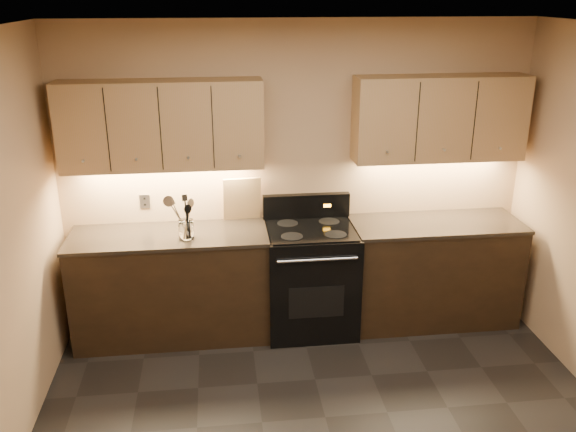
% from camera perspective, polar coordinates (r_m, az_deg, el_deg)
% --- Properties ---
extents(ceiling, '(4.00, 4.00, 0.00)m').
position_cam_1_polar(ceiling, '(3.08, 6.11, 16.51)').
color(ceiling, silver).
rests_on(ceiling, wall_back).
extents(wall_back, '(4.00, 0.04, 2.60)m').
position_cam_1_polar(wall_back, '(5.26, 0.82, 3.80)').
color(wall_back, tan).
rests_on(wall_back, ground).
extents(counter_left, '(1.62, 0.62, 0.93)m').
position_cam_1_polar(counter_left, '(5.26, -10.81, -6.36)').
color(counter_left, black).
rests_on(counter_left, ground).
extents(counter_right, '(1.46, 0.62, 0.93)m').
position_cam_1_polar(counter_right, '(5.57, 13.37, -5.03)').
color(counter_right, black).
rests_on(counter_right, ground).
extents(stove, '(0.76, 0.68, 1.14)m').
position_cam_1_polar(stove, '(5.28, 2.10, -5.74)').
color(stove, black).
rests_on(stove, ground).
extents(upper_cab_left, '(1.60, 0.30, 0.70)m').
position_cam_1_polar(upper_cab_left, '(4.97, -11.73, 8.32)').
color(upper_cab_left, '#A97D54').
rests_on(upper_cab_left, wall_back).
extents(upper_cab_right, '(1.44, 0.30, 0.70)m').
position_cam_1_polar(upper_cab_right, '(5.29, 14.01, 8.86)').
color(upper_cab_right, '#A97D54').
rests_on(upper_cab_right, wall_back).
extents(outlet_plate, '(0.08, 0.01, 0.12)m').
position_cam_1_polar(outlet_plate, '(5.30, -13.25, 1.33)').
color(outlet_plate, '#B2B5BA').
rests_on(outlet_plate, wall_back).
extents(utensil_crock, '(0.15, 0.15, 0.15)m').
position_cam_1_polar(utensil_crock, '(4.94, -9.50, -1.30)').
color(utensil_crock, white).
rests_on(utensil_crock, counter_left).
extents(cutting_board, '(0.33, 0.13, 0.40)m').
position_cam_1_polar(cutting_board, '(5.22, -4.34, 1.60)').
color(cutting_board, tan).
rests_on(cutting_board, counter_left).
extents(wooden_spoon, '(0.13, 0.09, 0.32)m').
position_cam_1_polar(wooden_spoon, '(4.89, -9.76, -0.24)').
color(wooden_spoon, tan).
rests_on(wooden_spoon, utensil_crock).
extents(black_spoon, '(0.09, 0.15, 0.30)m').
position_cam_1_polar(black_spoon, '(4.93, -9.53, -0.20)').
color(black_spoon, black).
rests_on(black_spoon, utensil_crock).
extents(black_turner, '(0.13, 0.21, 0.36)m').
position_cam_1_polar(black_turner, '(4.88, -9.36, -0.03)').
color(black_turner, black).
rests_on(black_turner, utensil_crock).
extents(steel_spatula, '(0.23, 0.13, 0.36)m').
position_cam_1_polar(steel_spatula, '(4.90, -9.37, 0.03)').
color(steel_spatula, silver).
rests_on(steel_spatula, utensil_crock).
extents(steel_skimmer, '(0.24, 0.13, 0.36)m').
position_cam_1_polar(steel_skimmer, '(4.89, -9.24, 0.04)').
color(steel_skimmer, silver).
rests_on(steel_skimmer, utensil_crock).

